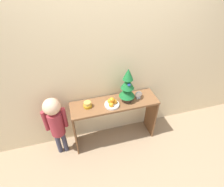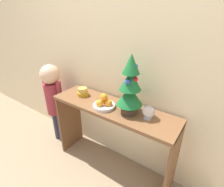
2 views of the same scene
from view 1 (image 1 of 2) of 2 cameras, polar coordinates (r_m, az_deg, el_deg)
ground_plane at (r=2.82m, az=1.77°, el=-16.68°), size 12.00×12.00×0.00m
back_wall at (r=2.27m, az=-0.58°, el=10.40°), size 7.00×0.05×2.50m
console_table at (r=2.49m, az=0.84°, el=-5.88°), size 1.21×0.35×0.74m
mini_tree at (r=2.28m, az=5.07°, el=2.37°), size 0.21×0.21×0.50m
fruit_bowl at (r=2.31m, az=-0.03°, el=-3.23°), size 0.20×0.20×0.13m
singing_bowl at (r=2.31m, az=-8.00°, el=-3.65°), size 0.11×0.11×0.08m
desk_clock at (r=2.44m, az=8.63°, el=-0.50°), size 0.10×0.04×0.12m
child_figure at (r=2.38m, az=-18.02°, el=-8.29°), size 0.29×0.21×0.99m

